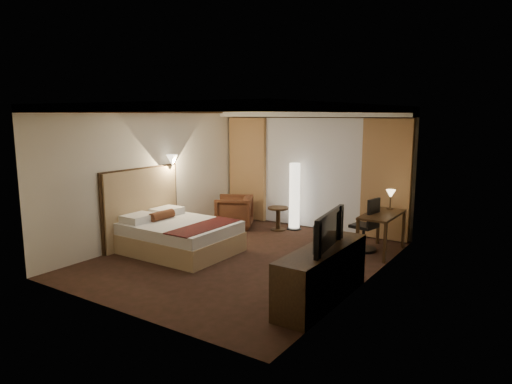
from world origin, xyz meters
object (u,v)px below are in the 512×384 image
Objects in this scene: television at (321,223)px; side_table at (278,219)px; floor_lamp at (294,196)px; dresser at (322,274)px; desk at (381,233)px; armchair at (234,210)px; office_chair at (364,224)px; bed at (180,237)px.

side_table is at bearing 31.27° from television.
dresser is at bearing -55.80° from floor_lamp.
desk is at bearing 91.08° from dresser.
floor_lamp is 4.03m from dresser.
armchair is 0.79× the size of office_chair.
side_table is at bearing 82.66° from armchair.
floor_lamp is (1.21, 0.62, 0.35)m from armchair.
desk is 2.75m from television.
side_table is (0.95, 0.37, -0.15)m from armchair.
television reaches higher than armchair.
television is at bearing -50.88° from side_table.
television is (0.02, -2.66, 0.73)m from desk.
floor_lamp is (0.95, 2.69, 0.47)m from bed.
office_chair is at bearing -171.20° from desk.
bed is 1.91× the size of office_chair.
floor_lamp reaches higher than armchair.
armchair is at bearing 44.08° from television.
desk is at bearing -16.71° from floor_lamp.
floor_lamp is 4.01m from television.
dresser is (0.37, -2.61, -0.13)m from office_chair.
dresser is 0.72m from television.
desk is 1.19× the size of office_chair.
armchair is 0.69× the size of television.
dresser is (2.52, -3.06, 0.12)m from side_table.
bed is at bearing -21.25° from armchair.
floor_lamp is 1.29× the size of television.
television reaches higher than side_table.
desk reaches higher than bed.
television reaches higher than office_chair.
side_table is at bearing 179.24° from office_chair.
bed is at bearing 70.99° from television.
office_chair is 2.64m from dresser.
floor_lamp reaches higher than side_table.
dresser reaches higher than side_table.
office_chair is at bearing -11.93° from side_table.
bed is 3.75m from desk.
desk is 1.05× the size of television.
armchair reaches higher than side_table.
office_chair is 0.52× the size of dresser.
armchair is 0.41× the size of dresser.
desk is (2.20, -0.66, -0.38)m from floor_lamp.
armchair is at bearing -158.92° from side_table.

